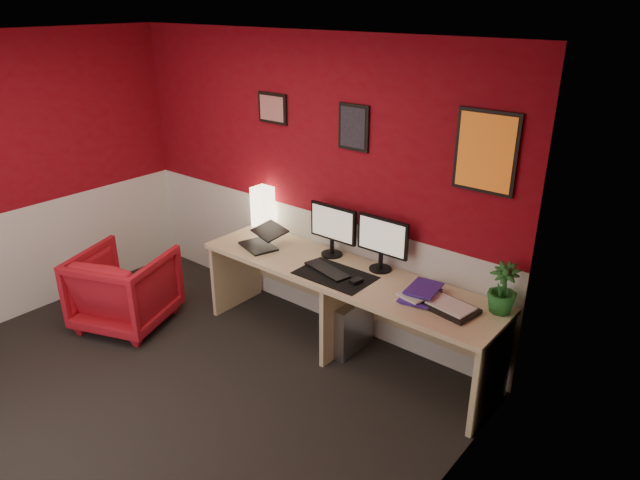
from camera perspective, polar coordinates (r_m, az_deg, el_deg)
The scene contains 24 objects.
ground at distance 4.54m, azimuth -16.23°, elevation -15.12°, with size 4.00×3.50×0.01m, color black.
ceiling at distance 3.63m, azimuth -20.79°, elevation 17.89°, with size 4.00×3.50×0.01m, color white.
wall_back at distance 4.99m, azimuth -1.41°, elevation 5.73°, with size 4.00×0.01×2.50m, color maroon.
wall_right at distance 2.63m, azimuth 7.30°, elevation -11.61°, with size 0.01×3.50×2.50m, color maroon.
wainscot_back at distance 5.26m, azimuth -1.37°, elevation -2.10°, with size 4.00×0.01×1.00m, color silver.
wainscot_left at distance 5.87m, azimuth -28.22°, elevation -2.26°, with size 0.01×3.50×1.00m, color silver.
desk at distance 4.71m, azimuth 2.39°, elevation -7.21°, with size 2.60×0.65×0.73m, color tan.
shoji_lamp at distance 5.29m, azimuth -5.69°, elevation 2.95°, with size 0.16×0.16×0.40m, color #FFE5B2.
laptop at distance 4.97m, azimuth -6.19°, elevation 0.45°, with size 0.33×0.23×0.22m, color black.
monitor_left at distance 4.72m, azimuth 1.21°, elevation 1.71°, with size 0.45×0.06×0.58m, color black.
monitor_right at distance 4.48m, azimuth 6.15°, elevation 0.39°, with size 0.45×0.06×0.58m, color black.
desk_mat at distance 4.48m, azimuth 1.50°, elevation -3.51°, with size 0.60×0.38×0.01m, color black.
keyboard at distance 4.54m, azimuth 0.71°, elevation -2.99°, with size 0.42×0.14×0.02m, color black.
mouse at distance 4.36m, azimuth 3.62°, elevation -4.09°, with size 0.06×0.10×0.03m, color black.
book_bottom at distance 4.25m, azimuth 8.40°, elevation -5.15°, with size 0.24×0.32×0.03m, color #3D2094.
book_middle at distance 4.25m, azimuth 8.80°, elevation -4.83°, with size 0.19×0.26×0.02m, color silver.
book_top at distance 4.25m, azimuth 8.93°, elevation -4.45°, with size 0.21×0.29×0.03m, color #3D2094.
zen_tray at distance 4.11m, azimuth 12.84°, elevation -6.61°, with size 0.35×0.25×0.03m, color black.
potted_plant at distance 4.10m, azimuth 17.71°, elevation -4.60°, with size 0.20×0.20×0.36m, color #19591E.
pc_tower at distance 4.83m, azimuth 2.89°, elevation -8.36°, with size 0.20×0.45×0.45m, color #99999E.
armchair at distance 5.39m, azimuth -18.79°, elevation -4.56°, with size 0.75×0.77×0.70m, color #AA101C.
art_left at distance 5.07m, azimuth -4.73°, elevation 12.91°, with size 0.32×0.02×0.26m, color red.
art_center at distance 4.54m, azimuth 3.37°, elevation 11.10°, with size 0.28×0.02×0.36m, color black.
art_right at distance 4.02m, azimuth 16.15°, elevation 8.38°, with size 0.44×0.02×0.56m, color orange.
Camera 1 is at (3.10, -1.87, 2.74)m, focal length 32.23 mm.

